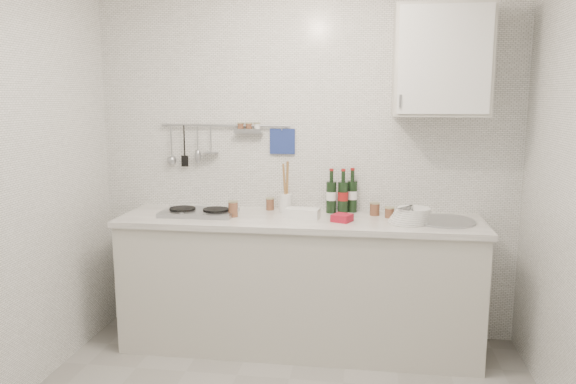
% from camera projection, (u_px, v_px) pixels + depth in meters
% --- Properties ---
extents(back_wall, '(3.00, 0.02, 2.50)m').
position_uv_depth(back_wall, '(305.00, 164.00, 4.02)').
color(back_wall, silver).
rests_on(back_wall, floor).
extents(counter, '(2.44, 0.64, 0.96)m').
position_uv_depth(counter, '(300.00, 286.00, 3.87)').
color(counter, '#B9B5AA').
rests_on(counter, floor).
extents(wall_rail, '(0.98, 0.09, 0.34)m').
position_uv_depth(wall_rail, '(222.00, 139.00, 4.04)').
color(wall_rail, '#93969B').
rests_on(wall_rail, back_wall).
extents(wall_cabinet, '(0.60, 0.38, 0.70)m').
position_uv_depth(wall_cabinet, '(441.00, 61.00, 3.60)').
color(wall_cabinet, '#B9B5AA').
rests_on(wall_cabinet, back_wall).
extents(plate_stack_hob, '(0.31, 0.30, 0.03)m').
position_uv_depth(plate_stack_hob, '(189.00, 210.00, 3.97)').
color(plate_stack_hob, '#517EB9').
rests_on(plate_stack_hob, counter).
extents(plate_stack_sink, '(0.27, 0.26, 0.10)m').
position_uv_depth(plate_stack_sink, '(411.00, 216.00, 3.62)').
color(plate_stack_sink, white).
rests_on(plate_stack_sink, counter).
extents(wine_bottles, '(0.22, 0.13, 0.31)m').
position_uv_depth(wine_bottles, '(342.00, 191.00, 3.93)').
color(wine_bottles, black).
rests_on(wine_bottles, counter).
extents(butter_dish, '(0.23, 0.14, 0.07)m').
position_uv_depth(butter_dish, '(303.00, 213.00, 3.76)').
color(butter_dish, white).
rests_on(butter_dish, counter).
extents(strawberry_punnet, '(0.15, 0.15, 0.05)m').
position_uv_depth(strawberry_punnet, '(342.00, 218.00, 3.67)').
color(strawberry_punnet, red).
rests_on(strawberry_punnet, counter).
extents(utensil_crock, '(0.09, 0.09, 0.37)m').
position_uv_depth(utensil_crock, '(286.00, 201.00, 3.93)').
color(utensil_crock, white).
rests_on(utensil_crock, counter).
extents(jar_a, '(0.06, 0.06, 0.09)m').
position_uv_depth(jar_a, '(270.00, 204.00, 4.03)').
color(jar_a, brown).
rests_on(jar_a, counter).
extents(jar_b, '(0.07, 0.07, 0.09)m').
position_uv_depth(jar_b, '(375.00, 209.00, 3.85)').
color(jar_b, brown).
rests_on(jar_b, counter).
extents(jar_c, '(0.07, 0.07, 0.07)m').
position_uv_depth(jar_c, '(389.00, 212.00, 3.78)').
color(jar_c, brown).
rests_on(jar_c, counter).
extents(jar_d, '(0.07, 0.07, 0.11)m').
position_uv_depth(jar_d, '(233.00, 209.00, 3.80)').
color(jar_d, brown).
rests_on(jar_d, counter).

